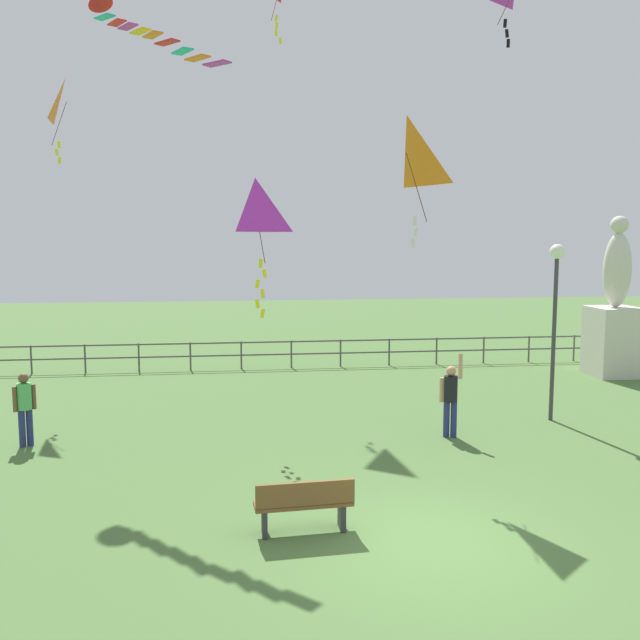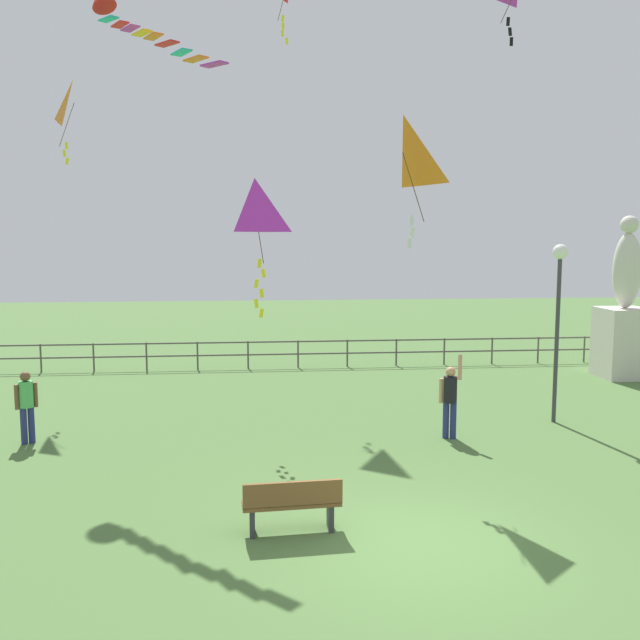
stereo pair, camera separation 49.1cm
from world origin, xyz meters
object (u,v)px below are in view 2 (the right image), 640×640
object	(u,v)px
kite_2	(403,155)
person_0	(450,396)
park_bench	(292,504)
statue_monument	(624,322)
kite_3	(255,214)
lamppost	(559,293)
person_3	(26,402)
streamer_kite	(109,3)
kite_0	(74,105)

from	to	relation	value
kite_2	person_0	bearing A→B (deg)	42.91
park_bench	statue_monument	bearing A→B (deg)	43.85
kite_2	kite_3	bearing A→B (deg)	143.18
park_bench	person_0	distance (m)	6.03
park_bench	kite_2	size ratio (longest dim) A/B	0.61
statue_monument	lamppost	size ratio (longest dim) A/B	1.20
person_3	streamer_kite	distance (m)	9.64
lamppost	person_0	size ratio (longest dim) A/B	2.26
statue_monument	kite_2	distance (m)	12.37
statue_monument	person_3	world-z (taller)	statue_monument
streamer_kite	park_bench	bearing A→B (deg)	-63.08
person_3	kite_3	bearing A→B (deg)	3.44
statue_monument	person_3	size ratio (longest dim) A/B	3.23
statue_monument	person_3	xyz separation A→B (m)	(-16.73, -5.64, -0.86)
person_3	person_0	bearing A→B (deg)	-3.09
kite_3	streamer_kite	bearing A→B (deg)	146.48
park_bench	kite_3	world-z (taller)	kite_3
person_3	kite_2	xyz separation A→B (m)	(7.84, -1.83, 5.14)
lamppost	park_bench	distance (m)	9.25
kite_0	lamppost	bearing A→B (deg)	-23.23
kite_0	kite_2	size ratio (longest dim) A/B	0.96
park_bench	person_3	size ratio (longest dim) A/B	0.95
person_0	kite_3	xyz separation A→B (m)	(-4.28, 0.80, 4.04)
kite_0	streamer_kite	xyz separation A→B (m)	(1.73, -3.34, 1.78)
kite_2	kite_3	size ratio (longest dim) A/B	0.83
kite_3	streamer_kite	world-z (taller)	streamer_kite
kite_0	kite_3	distance (m)	8.32
kite_2	kite_3	xyz separation A→B (m)	(-2.85, 2.13, -1.06)
park_bench	kite_3	xyz separation A→B (m)	(-0.49, 5.46, 4.53)
statue_monument	kite_0	xyz separation A→B (m)	(-16.91, 0.28, 6.51)
person_3	kite_2	bearing A→B (deg)	-13.14
kite_2	streamer_kite	distance (m)	8.67
lamppost	kite_3	bearing A→B (deg)	-177.56
lamppost	kite_3	xyz separation A→B (m)	(-7.20, -0.31, 1.85)
person_0	kite_2	size ratio (longest dim) A/B	0.76
person_0	streamer_kite	world-z (taller)	streamer_kite
kite_0	kite_2	bearing A→B (deg)	-44.02
lamppost	streamer_kite	world-z (taller)	streamer_kite
kite_3	person_0	bearing A→B (deg)	-10.61
person_3	kite_0	world-z (taller)	kite_0
person_3	streamer_kite	bearing A→B (deg)	58.94
lamppost	kite_0	distance (m)	14.42
lamppost	person_3	bearing A→B (deg)	-177.15
lamppost	streamer_kite	bearing A→B (deg)	169.50
park_bench	kite_0	xyz separation A→B (m)	(-5.66, 11.08, 7.83)
statue_monument	kite_0	distance (m)	18.12
statue_monument	kite_3	size ratio (longest dim) A/B	1.72
park_bench	streamer_kite	bearing A→B (deg)	116.92
lamppost	person_0	xyz separation A→B (m)	(-2.93, -1.11, -2.19)
kite_3	streamer_kite	xyz separation A→B (m)	(-3.44, 2.28, 5.08)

